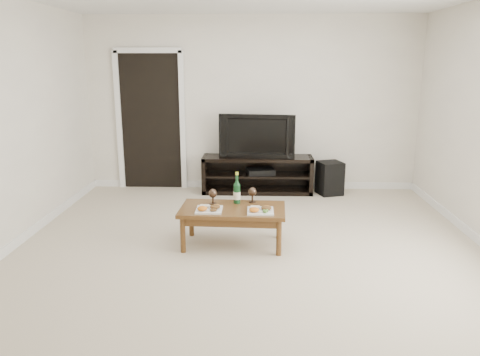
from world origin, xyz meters
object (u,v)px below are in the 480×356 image
at_px(subwoofer, 330,178).
at_px(coffee_table, 233,226).
at_px(media_console, 257,174).
at_px(television, 258,135).

height_order(subwoofer, coffee_table, subwoofer).
xyz_separation_m(media_console, subwoofer, (1.08, -0.07, -0.03)).
bearing_deg(coffee_table, media_console, 82.86).
distance_m(television, coffee_table, 2.24).
xyz_separation_m(media_console, coffee_table, (-0.27, -2.12, -0.07)).
relative_size(television, subwoofer, 2.27).
bearing_deg(subwoofer, coffee_table, -140.83).
relative_size(television, coffee_table, 1.00).
distance_m(media_console, subwoofer, 1.08).
height_order(media_console, television, television).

